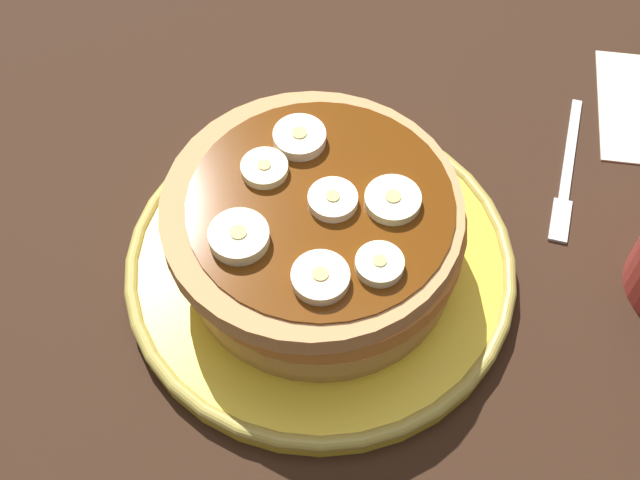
% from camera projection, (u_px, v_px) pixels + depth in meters
% --- Properties ---
extents(ground_plane, '(1.40, 1.40, 0.03)m').
position_uv_depth(ground_plane, '(320.00, 283.00, 0.57)').
color(ground_plane, black).
extents(plate, '(0.25, 0.25, 0.02)m').
position_uv_depth(plate, '(320.00, 265.00, 0.55)').
color(plate, yellow).
rests_on(plate, ground_plane).
extents(pancake_stack, '(0.18, 0.18, 0.06)m').
position_uv_depth(pancake_stack, '(315.00, 237.00, 0.52)').
color(pancake_stack, '#BE8E43').
rests_on(pancake_stack, plate).
extents(banana_slice_0, '(0.03, 0.03, 0.01)m').
position_uv_depth(banana_slice_0, '(332.00, 198.00, 0.49)').
color(banana_slice_0, '#F3E4C3').
rests_on(banana_slice_0, pancake_stack).
extents(banana_slice_1, '(0.03, 0.03, 0.01)m').
position_uv_depth(banana_slice_1, '(392.00, 197.00, 0.49)').
color(banana_slice_1, '#EDF1BA').
rests_on(banana_slice_1, pancake_stack).
extents(banana_slice_2, '(0.03, 0.03, 0.01)m').
position_uv_depth(banana_slice_2, '(379.00, 265.00, 0.47)').
color(banana_slice_2, '#F0F0BF').
rests_on(banana_slice_2, pancake_stack).
extents(banana_slice_3, '(0.03, 0.03, 0.01)m').
position_uv_depth(banana_slice_3, '(239.00, 237.00, 0.48)').
color(banana_slice_3, '#F1EFC1').
rests_on(banana_slice_3, pancake_stack).
extents(banana_slice_4, '(0.03, 0.03, 0.01)m').
position_uv_depth(banana_slice_4, '(299.00, 138.00, 0.51)').
color(banana_slice_4, '#FAE7C6').
rests_on(banana_slice_4, pancake_stack).
extents(banana_slice_5, '(0.03, 0.03, 0.01)m').
position_uv_depth(banana_slice_5, '(264.00, 169.00, 0.50)').
color(banana_slice_5, '#FCF1B5').
rests_on(banana_slice_5, pancake_stack).
extents(banana_slice_6, '(0.03, 0.03, 0.01)m').
position_uv_depth(banana_slice_6, '(315.00, 278.00, 0.46)').
color(banana_slice_6, '#F8E0B6').
rests_on(banana_slice_6, pancake_stack).
extents(fork, '(0.13, 0.04, 0.01)m').
position_uv_depth(fork, '(566.00, 175.00, 0.60)').
color(fork, silver).
rests_on(fork, ground_plane).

